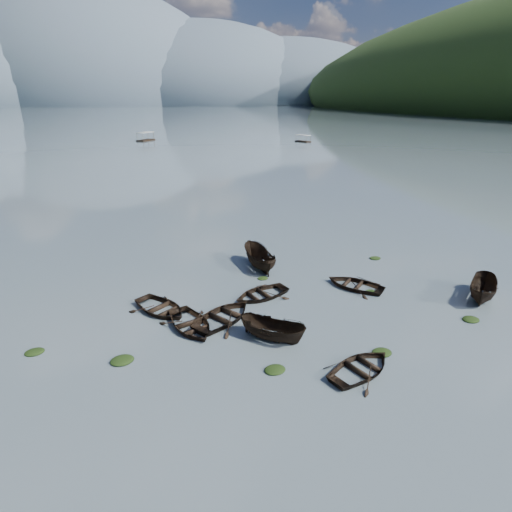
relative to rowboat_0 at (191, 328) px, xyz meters
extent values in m
plane|color=#536168|center=(5.56, -6.86, 0.00)|extent=(2400.00, 2400.00, 0.00)
ellipsoid|color=#475666|center=(-54.44, 893.14, 0.00)|extent=(520.00, 520.00, 340.00)
ellipsoid|color=#475666|center=(145.56, 893.14, 0.00)|extent=(520.00, 520.00, 260.00)
ellipsoid|color=#475666|center=(325.56, 893.14, 0.00)|extent=(520.00, 520.00, 220.00)
imported|color=black|center=(0.00, 0.00, 0.00)|extent=(4.03, 4.87, 0.87)
imported|color=black|center=(2.09, 0.29, 0.00)|extent=(5.45, 5.14, 0.92)
imported|color=black|center=(4.27, -2.53, 0.00)|extent=(3.91, 3.75, 1.52)
imported|color=black|center=(12.09, 2.11, 0.00)|extent=(4.89, 5.04, 0.85)
imported|color=black|center=(7.59, -6.50, 0.00)|extent=(4.64, 4.00, 0.81)
imported|color=black|center=(19.46, -1.91, 0.00)|extent=(4.35, 4.06, 1.67)
imported|color=black|center=(-1.56, 2.52, 0.00)|extent=(4.79, 5.14, 0.87)
imported|color=black|center=(5.18, 2.62, 0.00)|extent=(4.68, 3.93, 0.83)
imported|color=black|center=(6.51, 7.52, 0.00)|extent=(2.10, 4.81, 1.81)
ellipsoid|color=black|center=(-3.84, -2.27, 0.00)|extent=(1.21, 0.99, 0.26)
ellipsoid|color=black|center=(3.49, -5.22, 0.00)|extent=(1.08, 0.87, 0.24)
ellipsoid|color=black|center=(9.44, -5.46, 0.00)|extent=(1.09, 0.87, 0.24)
ellipsoid|color=black|center=(12.75, 1.08, 0.00)|extent=(0.80, 0.68, 0.18)
ellipsoid|color=black|center=(16.61, -4.01, 0.00)|extent=(1.07, 0.85, 0.22)
ellipsoid|color=black|center=(-8.36, -0.15, 0.00)|extent=(1.00, 0.81, 0.21)
ellipsoid|color=black|center=(6.16, 5.37, 0.00)|extent=(0.82, 0.68, 0.17)
ellipsoid|color=black|center=(16.50, 6.52, 0.00)|extent=(0.98, 0.79, 0.21)
camera|label=1|loc=(-2.06, -20.68, 12.69)|focal=28.00mm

